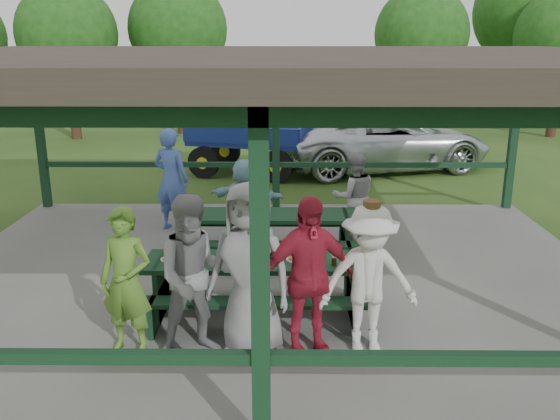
{
  "coord_description": "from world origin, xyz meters",
  "views": [
    {
      "loc": [
        0.2,
        -8.11,
        3.53
      ],
      "look_at": [
        0.12,
        -0.3,
        1.23
      ],
      "focal_mm": 38.0,
      "sensor_mm": 36.0,
      "label": 1
    }
  ],
  "objects_px": {
    "contestant_green": "(126,282)",
    "farm_trailer": "(250,147)",
    "contestant_grey_left": "(196,277)",
    "spectator_lblue": "(245,199)",
    "contestant_grey_mid": "(250,270)",
    "pickup_truck": "(384,140)",
    "picnic_table_far": "(268,230)",
    "spectator_blue": "(171,180)",
    "contestant_white_fedora": "(369,280)",
    "picnic_table_near": "(256,280)",
    "contestant_red": "(307,277)",
    "spectator_grey": "(354,197)"
  },
  "relations": [
    {
      "from": "contestant_green",
      "to": "farm_trailer",
      "type": "relative_size",
      "value": 0.4
    },
    {
      "from": "contestant_grey_left",
      "to": "spectator_lblue",
      "type": "height_order",
      "value": "contestant_grey_left"
    },
    {
      "from": "contestant_grey_mid",
      "to": "pickup_truck",
      "type": "relative_size",
      "value": 0.34
    },
    {
      "from": "picnic_table_far",
      "to": "spectator_blue",
      "type": "relative_size",
      "value": 1.49
    },
    {
      "from": "contestant_grey_left",
      "to": "farm_trailer",
      "type": "bearing_deg",
      "value": 72.86
    },
    {
      "from": "picnic_table_far",
      "to": "contestant_white_fedora",
      "type": "xyz_separation_m",
      "value": [
        1.19,
        -2.87,
        0.38
      ]
    },
    {
      "from": "picnic_table_near",
      "to": "contestant_white_fedora",
      "type": "relative_size",
      "value": 1.58
    },
    {
      "from": "contestant_grey_left",
      "to": "pickup_truck",
      "type": "xyz_separation_m",
      "value": [
        3.68,
        10.11,
        -0.22
      ]
    },
    {
      "from": "picnic_table_far",
      "to": "contestant_green",
      "type": "distance_m",
      "value": 3.29
    },
    {
      "from": "contestant_red",
      "to": "spectator_lblue",
      "type": "xyz_separation_m",
      "value": [
        -0.95,
        3.91,
        -0.2
      ]
    },
    {
      "from": "pickup_truck",
      "to": "farm_trailer",
      "type": "distance_m",
      "value": 3.7
    },
    {
      "from": "picnic_table_far",
      "to": "contestant_red",
      "type": "bearing_deg",
      "value": -80.22
    },
    {
      "from": "pickup_truck",
      "to": "spectator_lblue",
      "type": "bearing_deg",
      "value": 136.15
    },
    {
      "from": "pickup_truck",
      "to": "spectator_blue",
      "type": "bearing_deg",
      "value": 124.9
    },
    {
      "from": "spectator_lblue",
      "to": "pickup_truck",
      "type": "distance_m",
      "value": 7.08
    },
    {
      "from": "pickup_truck",
      "to": "farm_trailer",
      "type": "xyz_separation_m",
      "value": [
        -3.66,
        -0.59,
        -0.08
      ]
    },
    {
      "from": "picnic_table_near",
      "to": "farm_trailer",
      "type": "distance_m",
      "value": 8.6
    },
    {
      "from": "contestant_grey_left",
      "to": "contestant_grey_mid",
      "type": "xyz_separation_m",
      "value": [
        0.59,
        0.04,
        0.07
      ]
    },
    {
      "from": "pickup_truck",
      "to": "farm_trailer",
      "type": "height_order",
      "value": "pickup_truck"
    },
    {
      "from": "contestant_green",
      "to": "contestant_grey_left",
      "type": "bearing_deg",
      "value": 12.56
    },
    {
      "from": "picnic_table_near",
      "to": "contestant_grey_mid",
      "type": "height_order",
      "value": "contestant_grey_mid"
    },
    {
      "from": "contestant_red",
      "to": "spectator_lblue",
      "type": "distance_m",
      "value": 4.03
    },
    {
      "from": "picnic_table_near",
      "to": "contestant_grey_mid",
      "type": "xyz_separation_m",
      "value": [
        -0.02,
        -0.91,
        0.51
      ]
    },
    {
      "from": "spectator_lblue",
      "to": "pickup_truck",
      "type": "bearing_deg",
      "value": -103.98
    },
    {
      "from": "picnic_table_far",
      "to": "spectator_lblue",
      "type": "xyz_separation_m",
      "value": [
        -0.44,
        0.96,
        0.24
      ]
    },
    {
      "from": "contestant_white_fedora",
      "to": "farm_trailer",
      "type": "relative_size",
      "value": 0.42
    },
    {
      "from": "contestant_white_fedora",
      "to": "contestant_red",
      "type": "bearing_deg",
      "value": -178.06
    },
    {
      "from": "picnic_table_near",
      "to": "contestant_grey_left",
      "type": "bearing_deg",
      "value": -122.93
    },
    {
      "from": "contestant_grey_mid",
      "to": "farm_trailer",
      "type": "distance_m",
      "value": 9.51
    },
    {
      "from": "picnic_table_far",
      "to": "contestant_green",
      "type": "height_order",
      "value": "contestant_green"
    },
    {
      "from": "contestant_grey_mid",
      "to": "spectator_blue",
      "type": "bearing_deg",
      "value": 130.46
    },
    {
      "from": "contestant_white_fedora",
      "to": "spectator_lblue",
      "type": "relative_size",
      "value": 1.22
    },
    {
      "from": "contestant_grey_mid",
      "to": "contestant_grey_left",
      "type": "bearing_deg",
      "value": -156.75
    },
    {
      "from": "picnic_table_near",
      "to": "contestant_red",
      "type": "xyz_separation_m",
      "value": [
        0.6,
        -0.95,
        0.44
      ]
    },
    {
      "from": "contestant_grey_mid",
      "to": "picnic_table_far",
      "type": "bearing_deg",
      "value": 107.29
    },
    {
      "from": "contestant_grey_left",
      "to": "spectator_blue",
      "type": "bearing_deg",
      "value": 86.77
    },
    {
      "from": "farm_trailer",
      "to": "pickup_truck",
      "type": "bearing_deg",
      "value": 23.87
    },
    {
      "from": "pickup_truck",
      "to": "farm_trailer",
      "type": "bearing_deg",
      "value": 84.1
    },
    {
      "from": "contestant_grey_mid",
      "to": "spectator_blue",
      "type": "relative_size",
      "value": 1.05
    },
    {
      "from": "contestant_grey_left",
      "to": "farm_trailer",
      "type": "height_order",
      "value": "contestant_grey_left"
    },
    {
      "from": "contestant_red",
      "to": "spectator_grey",
      "type": "distance_m",
      "value": 3.97
    },
    {
      "from": "spectator_grey",
      "to": "picnic_table_near",
      "type": "bearing_deg",
      "value": 54.55
    },
    {
      "from": "contestant_grey_left",
      "to": "contestant_red",
      "type": "bearing_deg",
      "value": -17.1
    },
    {
      "from": "contestant_white_fedora",
      "to": "spectator_blue",
      "type": "xyz_separation_m",
      "value": [
        -2.98,
        4.37,
        0.08
      ]
    },
    {
      "from": "picnic_table_far",
      "to": "contestant_white_fedora",
      "type": "distance_m",
      "value": 3.13
    },
    {
      "from": "contestant_grey_mid",
      "to": "contestant_green",
      "type": "bearing_deg",
      "value": -159.91
    },
    {
      "from": "contestant_grey_left",
      "to": "spectator_grey",
      "type": "xyz_separation_m",
      "value": [
        2.16,
        3.86,
        -0.14
      ]
    },
    {
      "from": "spectator_blue",
      "to": "spectator_grey",
      "type": "xyz_separation_m",
      "value": [
        3.24,
        -0.59,
        -0.16
      ]
    },
    {
      "from": "picnic_table_near",
      "to": "contestant_green",
      "type": "bearing_deg",
      "value": -146.35
    },
    {
      "from": "contestant_green",
      "to": "contestant_grey_left",
      "type": "distance_m",
      "value": 0.77
    }
  ]
}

